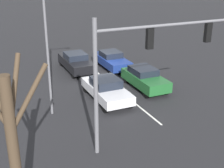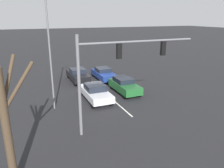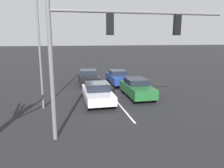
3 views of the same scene
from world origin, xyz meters
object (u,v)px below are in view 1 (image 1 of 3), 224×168
car_navy_leftlane_second (112,60)px  traffic_signal_gantry (144,55)px  car_silver_midlane_front (106,89)px  car_darkgreen_leftlane_front (145,78)px  bare_tree_near (13,143)px  car_black_midlane_second (76,62)px  street_lamp_right_shoulder (49,25)px

car_navy_leftlane_second → traffic_signal_gantry: traffic_signal_gantry is taller
car_silver_midlane_front → car_darkgreen_leftlane_front: car_darkgreen_leftlane_front is taller
car_darkgreen_leftlane_front → car_navy_leftlane_second: size_ratio=0.94×
car_silver_midlane_front → bare_tree_near: bearing=51.5°
car_black_midlane_second → car_darkgreen_leftlane_front: bearing=119.2°
bare_tree_near → car_navy_leftlane_second: bearing=-124.1°
car_silver_midlane_front → traffic_signal_gantry: 6.70m
car_navy_leftlane_second → bare_tree_near: size_ratio=0.79×
car_silver_midlane_front → car_darkgreen_leftlane_front: (-3.32, -0.74, 0.02)m
car_darkgreen_leftlane_front → car_black_midlane_second: car_black_midlane_second is taller
car_darkgreen_leftlane_front → traffic_signal_gantry: (3.75, 6.26, 3.76)m
car_silver_midlane_front → bare_tree_near: size_ratio=0.81×
car_silver_midlane_front → car_navy_leftlane_second: size_ratio=1.03×
car_navy_leftlane_second → street_lamp_right_shoulder: bearing=44.7°
traffic_signal_gantry → bare_tree_near: traffic_signal_gantry is taller
car_navy_leftlane_second → car_black_midlane_second: car_black_midlane_second is taller
car_silver_midlane_front → traffic_signal_gantry: traffic_signal_gantry is taller
car_black_midlane_second → car_navy_leftlane_second: bearing=168.5°
car_navy_leftlane_second → traffic_signal_gantry: size_ratio=0.55×
traffic_signal_gantry → street_lamp_right_shoulder: bearing=-57.4°
bare_tree_near → street_lamp_right_shoulder: bearing=-111.9°
car_silver_midlane_front → car_black_midlane_second: bearing=-90.4°
car_black_midlane_second → bare_tree_near: bearing=65.7°
bare_tree_near → car_black_midlane_second: bearing=-114.3°
car_silver_midlane_front → car_black_midlane_second: size_ratio=0.99×
car_navy_leftlane_second → car_darkgreen_leftlane_front: bearing=92.9°
car_silver_midlane_front → car_navy_leftlane_second: (-3.05, -5.99, -0.02)m
car_navy_leftlane_second → car_black_midlane_second: size_ratio=0.96×
car_darkgreen_leftlane_front → traffic_signal_gantry: 8.21m
car_silver_midlane_front → car_darkgreen_leftlane_front: 3.40m
car_black_midlane_second → traffic_signal_gantry: 12.69m
car_silver_midlane_front → bare_tree_near: 11.16m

